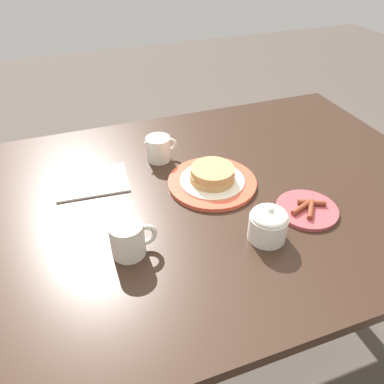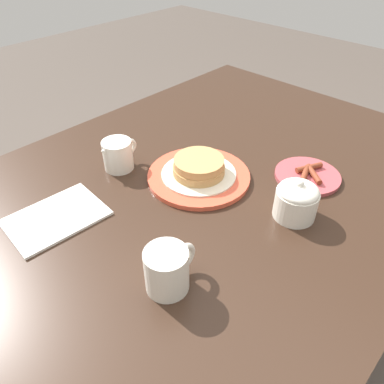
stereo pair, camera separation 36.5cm
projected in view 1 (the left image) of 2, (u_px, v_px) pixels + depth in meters
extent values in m
plane|color=#51473F|center=(195.00, 345.00, 1.49)|extent=(8.00, 8.00, 0.00)
cube|color=#332116|center=(196.00, 198.00, 1.03)|extent=(1.45, 0.96, 0.03)
cube|color=#332116|center=(297.00, 180.00, 1.76)|extent=(0.07, 0.07, 0.73)
cylinder|color=#DB5138|center=(212.00, 182.00, 1.06)|extent=(0.25, 0.25, 0.01)
cylinder|color=beige|center=(212.00, 180.00, 1.05)|extent=(0.18, 0.18, 0.00)
cylinder|color=tan|center=(212.00, 177.00, 1.05)|extent=(0.13, 0.13, 0.02)
cylinder|color=tan|center=(213.00, 171.00, 1.03)|extent=(0.12, 0.12, 0.02)
cylinder|color=#B2474C|center=(307.00, 210.00, 0.96)|extent=(0.16, 0.16, 0.01)
cylinder|color=brown|center=(302.00, 207.00, 0.95)|extent=(0.07, 0.04, 0.01)
cylinder|color=brown|center=(312.00, 203.00, 0.97)|extent=(0.07, 0.04, 0.01)
cylinder|color=brown|center=(311.00, 209.00, 0.95)|extent=(0.06, 0.06, 0.01)
cylinder|color=silver|center=(127.00, 239.00, 0.83)|extent=(0.08, 0.08, 0.08)
torus|color=silver|center=(144.00, 235.00, 0.84)|extent=(0.06, 0.01, 0.06)
cylinder|color=#472819|center=(126.00, 227.00, 0.81)|extent=(0.07, 0.07, 0.00)
cylinder|color=silver|center=(159.00, 149.00, 1.14)|extent=(0.07, 0.07, 0.08)
cone|color=silver|center=(147.00, 143.00, 1.12)|extent=(0.03, 0.03, 0.04)
torus|color=silver|center=(170.00, 145.00, 1.15)|extent=(0.04, 0.01, 0.04)
cylinder|color=silver|center=(268.00, 227.00, 0.87)|extent=(0.09, 0.09, 0.06)
ellipsoid|color=silver|center=(269.00, 216.00, 0.85)|extent=(0.09, 0.09, 0.03)
sphere|color=silver|center=(271.00, 210.00, 0.84)|extent=(0.02, 0.02, 0.02)
cube|color=silver|center=(92.00, 182.00, 1.07)|extent=(0.21, 0.16, 0.01)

